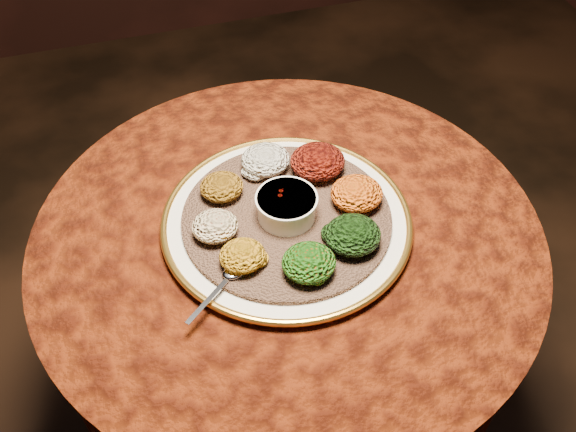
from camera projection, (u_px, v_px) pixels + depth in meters
name	position (u px, v px, depth m)	size (l,w,h in m)	color
table	(287.00, 286.00, 1.33)	(0.96, 0.96, 0.73)	black
platter	(287.00, 221.00, 1.20)	(0.58, 0.58, 0.02)	silver
injera	(287.00, 217.00, 1.19)	(0.39, 0.39, 0.01)	brown
stew_bowl	(287.00, 205.00, 1.17)	(0.11, 0.11, 0.05)	white
spoon	(229.00, 277.00, 1.08)	(0.12, 0.10, 0.01)	silver
portion_ayib	(265.00, 160.00, 1.26)	(0.10, 0.09, 0.05)	beige
portion_kitfo	(318.00, 161.00, 1.25)	(0.11, 0.10, 0.05)	black
portion_tikil	(357.00, 193.00, 1.19)	(0.10, 0.09, 0.05)	#A9670E
portion_gomen	(353.00, 235.00, 1.12)	(0.10, 0.10, 0.05)	black
portion_mixveg	(309.00, 263.00, 1.08)	(0.09, 0.09, 0.04)	#9D320A
portion_kik	(242.00, 256.00, 1.10)	(0.08, 0.08, 0.04)	#BC7910
portion_timatim	(215.00, 226.00, 1.14)	(0.08, 0.08, 0.04)	maroon
portion_shiro	(222.00, 187.00, 1.21)	(0.08, 0.08, 0.04)	#8A5810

